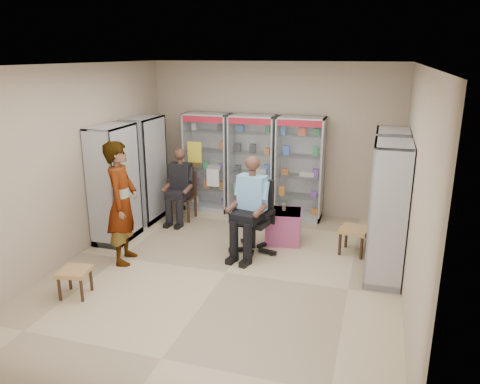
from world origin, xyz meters
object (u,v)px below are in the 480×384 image
(cabinet_back_right, at_px, (300,169))
(seated_shopkeeper, at_px, (253,209))
(cabinet_left_far, at_px, (145,169))
(cabinet_left_near, at_px, (114,184))
(cabinet_right_far, at_px, (388,192))
(wooden_chair, at_px, (183,196))
(cabinet_right_near, at_px, (388,213))
(woven_stool_b, at_px, (75,282))
(pink_trunk, at_px, (283,227))
(cabinet_back_left, at_px, (208,162))
(cabinet_back_mid, at_px, (252,165))
(office_chair, at_px, (254,217))
(woven_stool_a, at_px, (354,241))
(standing_man, at_px, (122,203))

(cabinet_back_right, bearing_deg, seated_shopkeeper, -102.15)
(cabinet_left_far, bearing_deg, cabinet_back_right, 108.19)
(cabinet_left_far, height_order, cabinet_left_near, same)
(cabinet_right_far, relative_size, wooden_chair, 2.13)
(cabinet_right_near, relative_size, cabinet_left_far, 1.00)
(cabinet_right_near, relative_size, woven_stool_b, 5.25)
(cabinet_right_far, distance_m, pink_trunk, 1.82)
(woven_stool_b, bearing_deg, cabinet_back_left, 84.02)
(wooden_chair, bearing_deg, cabinet_back_right, 18.75)
(cabinet_back_left, bearing_deg, pink_trunk, -35.00)
(cabinet_back_mid, height_order, office_chair, cabinet_back_mid)
(cabinet_left_far, distance_m, office_chair, 2.62)
(cabinet_back_left, xyz_separation_m, cabinet_left_far, (-0.93, -0.93, 0.00))
(woven_stool_a, distance_m, woven_stool_b, 4.30)
(pink_trunk, bearing_deg, wooden_chair, 164.70)
(woven_stool_b, bearing_deg, seated_shopkeeper, 47.17)
(woven_stool_b, bearing_deg, cabinet_back_mid, 71.00)
(wooden_chair, height_order, woven_stool_b, wooden_chair)
(wooden_chair, bearing_deg, cabinet_back_mid, 31.31)
(cabinet_back_left, relative_size, seated_shopkeeper, 1.32)
(cabinet_back_mid, bearing_deg, office_chair, -73.90)
(cabinet_right_far, bearing_deg, cabinet_back_mid, 66.35)
(cabinet_right_near, xyz_separation_m, office_chair, (-2.04, 0.37, -0.40))
(cabinet_back_right, bearing_deg, woven_stool_b, -120.27)
(cabinet_back_left, xyz_separation_m, wooden_chair, (-0.25, -0.73, -0.53))
(cabinet_back_right, height_order, cabinet_right_near, same)
(cabinet_back_mid, bearing_deg, woven_stool_b, -109.00)
(woven_stool_b, bearing_deg, woven_stool_a, 35.81)
(cabinet_left_far, height_order, woven_stool_b, cabinet_left_far)
(standing_man, bearing_deg, cabinet_right_far, -80.55)
(woven_stool_a, relative_size, standing_man, 0.23)
(standing_man, bearing_deg, cabinet_right_near, -95.54)
(cabinet_right_near, height_order, wooden_chair, cabinet_right_near)
(wooden_chair, distance_m, woven_stool_b, 3.25)
(cabinet_back_mid, xyz_separation_m, cabinet_left_near, (-1.88, -2.03, 0.00))
(cabinet_back_right, bearing_deg, cabinet_back_left, 180.00)
(cabinet_back_left, distance_m, standing_man, 2.81)
(cabinet_right_far, xyz_separation_m, woven_stool_a, (-0.46, -0.32, -0.78))
(cabinet_back_right, xyz_separation_m, cabinet_left_far, (-2.83, -0.93, 0.00))
(wooden_chair, distance_m, standing_man, 2.12)
(woven_stool_b, bearing_deg, cabinet_back_right, 59.73)
(cabinet_right_far, xyz_separation_m, wooden_chair, (-3.78, 0.40, -0.53))
(cabinet_back_left, distance_m, cabinet_back_mid, 0.95)
(seated_shopkeeper, height_order, standing_man, standing_man)
(cabinet_back_mid, distance_m, seated_shopkeeper, 2.00)
(office_chair, xyz_separation_m, woven_stool_b, (-1.90, -2.10, -0.41))
(cabinet_back_left, bearing_deg, wooden_chair, -108.90)
(cabinet_back_mid, distance_m, cabinet_left_near, 2.77)
(cabinet_left_far, height_order, seated_shopkeeper, cabinet_left_far)
(cabinet_right_near, bearing_deg, woven_stool_a, 30.59)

